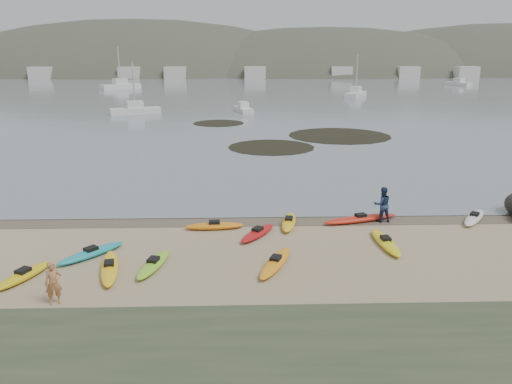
{
  "coord_description": "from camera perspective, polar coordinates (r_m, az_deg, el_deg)",
  "views": [
    {
      "loc": [
        -0.8,
        -26.16,
        8.89
      ],
      "look_at": [
        0.0,
        0.0,
        1.5
      ],
      "focal_mm": 35.0,
      "sensor_mm": 36.0,
      "label": 1
    }
  ],
  "objects": [
    {
      "name": "far_town",
      "position": [
        171.44,
        0.54,
        13.47
      ],
      "size": [
        199.0,
        5.0,
        4.0
      ],
      "color": "beige",
      "rests_on": "ground"
    },
    {
      "name": "water",
      "position": [
        326.28,
        -1.66,
        14.21
      ],
      "size": [
        1200.0,
        1200.0,
        0.0
      ],
      "primitive_type": "plane",
      "color": "slate",
      "rests_on": "ground"
    },
    {
      "name": "kayaks",
      "position": [
        23.88,
        -0.05,
        -5.66
      ],
      "size": [
        23.67,
        9.61,
        0.34
      ],
      "color": "yellow",
      "rests_on": "ground"
    },
    {
      "name": "person_east",
      "position": [
        27.63,
        14.24,
        -1.39
      ],
      "size": [
        1.0,
        0.81,
        1.94
      ],
      "primitive_type": "imported",
      "rotation": [
        0.0,
        0.0,
        3.23
      ],
      "color": "navy",
      "rests_on": "ground"
    },
    {
      "name": "wet_sand",
      "position": [
        27.36,
        0.02,
        -3.19
      ],
      "size": [
        60.0,
        60.0,
        0.0
      ],
      "primitive_type": "plane",
      "color": "brown",
      "rests_on": "ground"
    },
    {
      "name": "ground",
      "position": [
        27.64,
        0.0,
        -2.99
      ],
      "size": [
        600.0,
        600.0,
        0.0
      ],
      "primitive_type": "plane",
      "color": "tan",
      "rests_on": "ground"
    },
    {
      "name": "kelp_mats",
      "position": [
        54.63,
        4.59,
        6.38
      ],
      "size": [
        22.39,
        24.11,
        0.04
      ],
      "color": "black",
      "rests_on": "water"
    },
    {
      "name": "person_west",
      "position": [
        19.74,
        -22.14,
        -9.64
      ],
      "size": [
        0.7,
        0.59,
        1.63
      ],
      "primitive_type": "imported",
      "rotation": [
        0.0,
        0.0,
        0.4
      ],
      "color": "#B17546",
      "rests_on": "ground"
    },
    {
      "name": "moored_boats",
      "position": [
        109.88,
        -0.44,
        11.44
      ],
      "size": [
        94.96,
        67.11,
        1.36
      ],
      "color": "silver",
      "rests_on": "ground"
    },
    {
      "name": "far_hills",
      "position": [
        225.14,
        8.66,
        9.27
      ],
      "size": [
        550.0,
        135.0,
        80.0
      ],
      "color": "#384235",
      "rests_on": "ground"
    }
  ]
}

